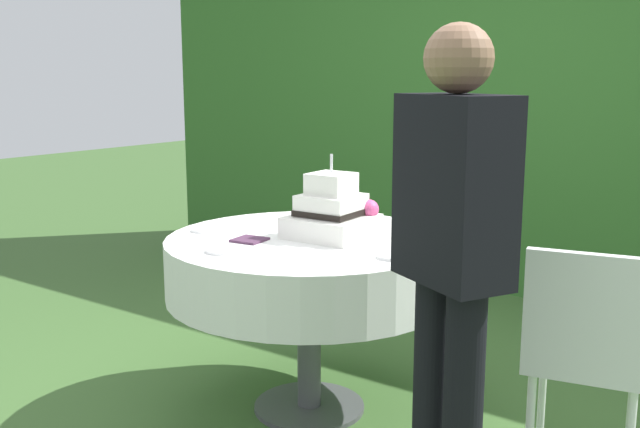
{
  "coord_description": "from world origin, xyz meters",
  "views": [
    {
      "loc": [
        1.8,
        -2.42,
        1.46
      ],
      "look_at": [
        0.03,
        0.03,
        0.88
      ],
      "focal_mm": 41.14,
      "sensor_mm": 36.0,
      "label": 1
    }
  ],
  "objects_px": {
    "wedding_cake": "(332,213)",
    "napkin_stack": "(250,240)",
    "serving_plate_left": "(392,257)",
    "standing_person": "(452,255)",
    "cake_table": "(309,266)",
    "serving_plate_near": "(222,250)",
    "serving_plate_right": "(373,222)",
    "garden_chair": "(586,346)",
    "serving_plate_far": "(204,230)"
  },
  "relations": [
    {
      "from": "wedding_cake",
      "to": "napkin_stack",
      "type": "relative_size",
      "value": 2.87
    },
    {
      "from": "wedding_cake",
      "to": "napkin_stack",
      "type": "xyz_separation_m",
      "value": [
        -0.23,
        -0.27,
        -0.1
      ]
    },
    {
      "from": "serving_plate_left",
      "to": "standing_person",
      "type": "relative_size",
      "value": 0.07
    },
    {
      "from": "serving_plate_left",
      "to": "standing_person",
      "type": "xyz_separation_m",
      "value": [
        0.43,
        -0.39,
        0.15
      ]
    },
    {
      "from": "serving_plate_left",
      "to": "cake_table",
      "type": "bearing_deg",
      "value": 168.13
    },
    {
      "from": "serving_plate_near",
      "to": "napkin_stack",
      "type": "height_order",
      "value": "serving_plate_near"
    },
    {
      "from": "serving_plate_right",
      "to": "standing_person",
      "type": "bearing_deg",
      "value": -47.51
    },
    {
      "from": "cake_table",
      "to": "wedding_cake",
      "type": "xyz_separation_m",
      "value": [
        0.07,
        0.07,
        0.23
      ]
    },
    {
      "from": "wedding_cake",
      "to": "standing_person",
      "type": "height_order",
      "value": "standing_person"
    },
    {
      "from": "napkin_stack",
      "to": "garden_chair",
      "type": "relative_size",
      "value": 0.14
    },
    {
      "from": "serving_plate_near",
      "to": "serving_plate_left",
      "type": "bearing_deg",
      "value": 27.29
    },
    {
      "from": "serving_plate_far",
      "to": "serving_plate_right",
      "type": "bearing_deg",
      "value": 49.48
    },
    {
      "from": "serving_plate_near",
      "to": "serving_plate_right",
      "type": "bearing_deg",
      "value": 77.74
    },
    {
      "from": "serving_plate_near",
      "to": "standing_person",
      "type": "xyz_separation_m",
      "value": [
        1.01,
        -0.09,
        0.15
      ]
    },
    {
      "from": "serving_plate_left",
      "to": "serving_plate_far",
      "type": "bearing_deg",
      "value": -175.54
    },
    {
      "from": "serving_plate_near",
      "to": "standing_person",
      "type": "bearing_deg",
      "value": -5.05
    },
    {
      "from": "standing_person",
      "to": "serving_plate_far",
      "type": "bearing_deg",
      "value": 166.54
    },
    {
      "from": "standing_person",
      "to": "serving_plate_left",
      "type": "bearing_deg",
      "value": 137.53
    },
    {
      "from": "cake_table",
      "to": "garden_chair",
      "type": "relative_size",
      "value": 1.36
    },
    {
      "from": "standing_person",
      "to": "serving_plate_near",
      "type": "bearing_deg",
      "value": 174.95
    },
    {
      "from": "serving_plate_near",
      "to": "serving_plate_left",
      "type": "distance_m",
      "value": 0.66
    },
    {
      "from": "serving_plate_near",
      "to": "garden_chair",
      "type": "bearing_deg",
      "value": 18.68
    },
    {
      "from": "napkin_stack",
      "to": "cake_table",
      "type": "bearing_deg",
      "value": 50.3
    },
    {
      "from": "serving_plate_right",
      "to": "serving_plate_left",
      "type": "bearing_deg",
      "value": -51.94
    },
    {
      "from": "serving_plate_far",
      "to": "serving_plate_left",
      "type": "xyz_separation_m",
      "value": [
        0.91,
        0.07,
        0.0
      ]
    },
    {
      "from": "serving_plate_left",
      "to": "standing_person",
      "type": "height_order",
      "value": "standing_person"
    },
    {
      "from": "serving_plate_far",
      "to": "serving_plate_right",
      "type": "xyz_separation_m",
      "value": [
        0.5,
        0.59,
        0.0
      ]
    },
    {
      "from": "serving_plate_left",
      "to": "garden_chair",
      "type": "distance_m",
      "value": 0.75
    },
    {
      "from": "cake_table",
      "to": "serving_plate_left",
      "type": "height_order",
      "value": "serving_plate_left"
    },
    {
      "from": "cake_table",
      "to": "serving_plate_left",
      "type": "distance_m",
      "value": 0.49
    },
    {
      "from": "napkin_stack",
      "to": "standing_person",
      "type": "relative_size",
      "value": 0.08
    },
    {
      "from": "serving_plate_far",
      "to": "napkin_stack",
      "type": "bearing_deg",
      "value": -5.11
    },
    {
      "from": "serving_plate_right",
      "to": "serving_plate_far",
      "type": "bearing_deg",
      "value": -130.52
    },
    {
      "from": "serving_plate_far",
      "to": "serving_plate_right",
      "type": "distance_m",
      "value": 0.78
    },
    {
      "from": "serving_plate_near",
      "to": "serving_plate_left",
      "type": "height_order",
      "value": "same"
    },
    {
      "from": "serving_plate_left",
      "to": "serving_plate_right",
      "type": "distance_m",
      "value": 0.66
    },
    {
      "from": "serving_plate_near",
      "to": "garden_chair",
      "type": "distance_m",
      "value": 1.37
    },
    {
      "from": "serving_plate_left",
      "to": "serving_plate_right",
      "type": "bearing_deg",
      "value": 128.06
    },
    {
      "from": "serving_plate_right",
      "to": "standing_person",
      "type": "height_order",
      "value": "standing_person"
    },
    {
      "from": "wedding_cake",
      "to": "serving_plate_far",
      "type": "xyz_separation_m",
      "value": [
        -0.52,
        -0.24,
        -0.09
      ]
    },
    {
      "from": "wedding_cake",
      "to": "standing_person",
      "type": "relative_size",
      "value": 0.22
    },
    {
      "from": "wedding_cake",
      "to": "serving_plate_near",
      "type": "height_order",
      "value": "wedding_cake"
    },
    {
      "from": "serving_plate_far",
      "to": "serving_plate_right",
      "type": "relative_size",
      "value": 0.91
    },
    {
      "from": "serving_plate_near",
      "to": "cake_table",
      "type": "bearing_deg",
      "value": 72.93
    },
    {
      "from": "garden_chair",
      "to": "serving_plate_left",
      "type": "bearing_deg",
      "value": -169.36
    },
    {
      "from": "cake_table",
      "to": "napkin_stack",
      "type": "height_order",
      "value": "napkin_stack"
    },
    {
      "from": "napkin_stack",
      "to": "standing_person",
      "type": "distance_m",
      "value": 1.1
    },
    {
      "from": "cake_table",
      "to": "serving_plate_right",
      "type": "distance_m",
      "value": 0.45
    },
    {
      "from": "serving_plate_far",
      "to": "garden_chair",
      "type": "xyz_separation_m",
      "value": [
        1.6,
        0.2,
        -0.24
      ]
    },
    {
      "from": "wedding_cake",
      "to": "garden_chair",
      "type": "distance_m",
      "value": 1.14
    }
  ]
}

